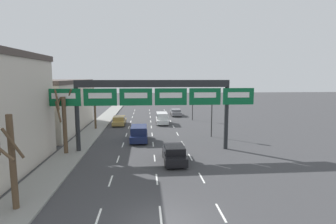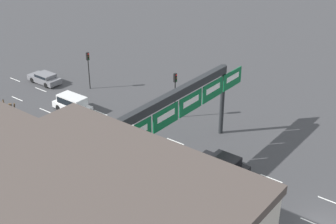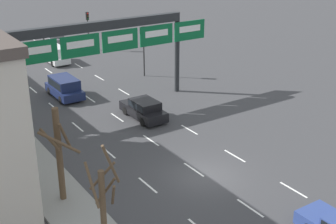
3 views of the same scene
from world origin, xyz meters
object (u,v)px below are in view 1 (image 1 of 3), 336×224
(suv_white, at_px, (162,118))
(suv_navy, at_px, (139,133))
(tree_bare_second, at_px, (95,107))
(tree_bare_closest, at_px, (64,119))
(sign_gantry, at_px, (153,94))
(traffic_light_mid_block, at_px, (193,102))
(traffic_light_near_gantry, at_px, (212,109))
(car_gold, at_px, (119,120))
(car_grey, at_px, (176,112))
(tree_bare_third, at_px, (11,159))
(car_black, at_px, (174,153))

(suv_white, xyz_separation_m, suv_navy, (-3.32, -10.97, -0.01))
(suv_navy, relative_size, tree_bare_second, 0.77)
(suv_white, relative_size, tree_bare_closest, 0.74)
(sign_gantry, relative_size, traffic_light_mid_block, 4.48)
(traffic_light_near_gantry, bearing_deg, tree_bare_closest, -158.74)
(car_gold, height_order, tree_bare_closest, tree_bare_closest)
(car_gold, xyz_separation_m, suv_navy, (3.30, -10.42, 0.23))
(car_grey, bearing_deg, traffic_light_near_gantry, -82.43)
(car_grey, relative_size, tree_bare_third, 0.83)
(traffic_light_near_gantry, distance_m, tree_bare_third, 22.87)
(car_gold, bearing_deg, tree_bare_closest, -103.30)
(sign_gantry, relative_size, tree_bare_closest, 3.29)
(car_grey, relative_size, tree_bare_closest, 0.72)
(sign_gantry, bearing_deg, tree_bare_third, -124.86)
(car_gold, relative_size, traffic_light_near_gantry, 0.91)
(car_grey, relative_size, traffic_light_near_gantry, 0.89)
(suv_white, bearing_deg, car_grey, 69.71)
(suv_white, xyz_separation_m, tree_bare_second, (-9.63, -3.71, 2.18))
(car_black, height_order, tree_bare_second, tree_bare_second)
(tree_bare_closest, bearing_deg, traffic_light_near_gantry, 21.26)
(suv_navy, distance_m, tree_bare_third, 16.95)
(sign_gantry, distance_m, car_gold, 16.14)
(traffic_light_near_gantry, xyz_separation_m, tree_bare_second, (-15.19, 5.80, -0.32))
(car_gold, bearing_deg, traffic_light_mid_block, 16.50)
(suv_white, distance_m, suv_navy, 11.46)
(tree_bare_second, bearing_deg, suv_white, 21.07)
(tree_bare_third, bearing_deg, traffic_light_near_gantry, 48.11)
(suv_navy, bearing_deg, sign_gantry, -69.04)
(sign_gantry, height_order, tree_bare_closest, sign_gantry)
(suv_white, height_order, car_grey, suv_white)
(tree_bare_second, bearing_deg, traffic_light_mid_block, 24.12)
(tree_bare_third, bearing_deg, sign_gantry, 55.14)
(suv_navy, xyz_separation_m, tree_bare_second, (-6.30, 7.26, 2.19))
(traffic_light_mid_block, distance_m, tree_bare_closest, 24.31)
(suv_white, xyz_separation_m, car_grey, (3.16, 8.54, -0.29))
(suv_navy, bearing_deg, car_grey, 71.62)
(traffic_light_mid_block, bearing_deg, tree_bare_second, -155.88)
(car_black, height_order, traffic_light_near_gantry, traffic_light_near_gantry)
(suv_navy, bearing_deg, traffic_light_near_gantry, 9.28)
(tree_bare_closest, xyz_separation_m, tree_bare_third, (0.48, -10.89, -0.46))
(tree_bare_third, bearing_deg, car_black, 38.52)
(car_gold, xyz_separation_m, tree_bare_closest, (-3.57, -15.10, 2.70))
(car_grey, distance_m, tree_bare_second, 17.88)
(suv_navy, distance_m, tree_bare_second, 9.86)
(sign_gantry, distance_m, traffic_light_near_gantry, 9.46)
(suv_white, relative_size, tree_bare_second, 0.79)
(tree_bare_third, bearing_deg, car_gold, 83.22)
(car_black, xyz_separation_m, traffic_light_mid_block, (5.47, 21.89, 2.41))
(traffic_light_mid_block, bearing_deg, car_grey, 112.06)
(car_black, bearing_deg, traffic_light_mid_block, 75.96)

